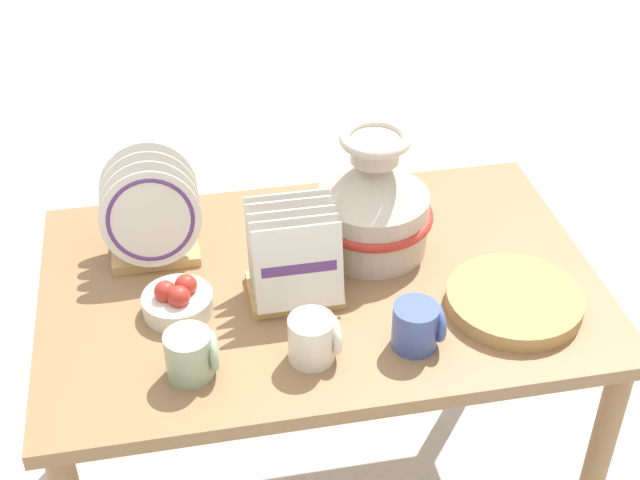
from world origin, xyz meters
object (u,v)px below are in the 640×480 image
(mug_sage_glaze, at_px, (192,354))
(ceramic_vase, at_px, (373,202))
(fruit_bowl, at_px, (178,300))
(dish_rack_round_plates, at_px, (151,219))
(dish_rack_square_plates, at_px, (294,264))
(mug_cobalt_glaze, at_px, (418,326))
(mug_cream_glaze, at_px, (314,338))
(wicker_charger_stack, at_px, (514,300))

(mug_sage_glaze, bearing_deg, ceramic_vase, 37.74)
(ceramic_vase, bearing_deg, fruit_bowl, -161.94)
(dish_rack_round_plates, xyz_separation_m, dish_rack_square_plates, (0.29, -0.20, -0.02))
(dish_rack_round_plates, distance_m, dish_rack_square_plates, 0.36)
(mug_cobalt_glaze, bearing_deg, ceramic_vase, 91.84)
(dish_rack_square_plates, bearing_deg, dish_rack_round_plates, 145.73)
(mug_sage_glaze, bearing_deg, dish_rack_round_plates, 97.83)
(ceramic_vase, height_order, dish_rack_square_plates, ceramic_vase)
(dish_rack_square_plates, height_order, mug_cream_glaze, dish_rack_square_plates)
(wicker_charger_stack, xyz_separation_m, mug_sage_glaze, (-0.69, -0.07, 0.03))
(dish_rack_round_plates, distance_m, mug_cobalt_glaze, 0.66)
(dish_rack_square_plates, distance_m, mug_cream_glaze, 0.21)
(dish_rack_round_plates, xyz_separation_m, mug_sage_glaze, (0.06, -0.41, -0.05))
(mug_cobalt_glaze, height_order, mug_sage_glaze, same)
(dish_rack_square_plates, bearing_deg, fruit_bowl, -177.11)
(fruit_bowl, bearing_deg, wicker_charger_stack, -9.81)
(wicker_charger_stack, height_order, fruit_bowl, fruit_bowl)
(ceramic_vase, xyz_separation_m, fruit_bowl, (-0.46, -0.15, -0.09))
(mug_cobalt_glaze, bearing_deg, fruit_bowl, 157.34)
(wicker_charger_stack, distance_m, fruit_bowl, 0.72)
(dish_rack_square_plates, bearing_deg, wicker_charger_stack, -16.57)
(wicker_charger_stack, height_order, mug_sage_glaze, mug_sage_glaze)
(mug_cobalt_glaze, distance_m, fruit_bowl, 0.51)
(ceramic_vase, bearing_deg, mug_cream_glaze, -120.33)
(ceramic_vase, xyz_separation_m, dish_rack_square_plates, (-0.21, -0.14, -0.04))
(mug_cream_glaze, bearing_deg, dish_rack_round_plates, 126.22)
(wicker_charger_stack, bearing_deg, dish_rack_square_plates, 163.43)
(dish_rack_round_plates, xyz_separation_m, wicker_charger_stack, (0.75, -0.34, -0.08))
(dish_rack_round_plates, relative_size, dish_rack_square_plates, 1.17)
(ceramic_vase, distance_m, dish_rack_square_plates, 0.25)
(dish_rack_round_plates, bearing_deg, fruit_bowl, -79.68)
(mug_cobalt_glaze, distance_m, mug_cream_glaze, 0.21)
(mug_cobalt_glaze, relative_size, mug_sage_glaze, 1.00)
(wicker_charger_stack, bearing_deg, mug_sage_glaze, -174.21)
(dish_rack_round_plates, xyz_separation_m, mug_cobalt_glaze, (0.51, -0.41, -0.05))
(ceramic_vase, xyz_separation_m, mug_cobalt_glaze, (0.01, -0.35, -0.08))
(wicker_charger_stack, bearing_deg, ceramic_vase, 132.49)
(dish_rack_square_plates, bearing_deg, mug_cobalt_glaze, -44.04)
(ceramic_vase, bearing_deg, dish_rack_square_plates, -146.29)
(mug_cobalt_glaze, bearing_deg, wicker_charger_stack, 17.23)
(mug_sage_glaze, height_order, mug_cream_glaze, same)
(dish_rack_round_plates, relative_size, wicker_charger_stack, 0.84)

